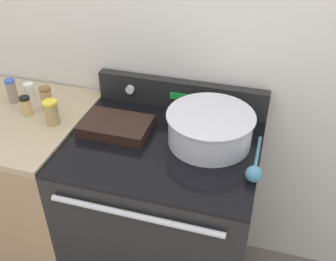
{
  "coord_description": "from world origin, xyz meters",
  "views": [
    {
      "loc": [
        0.39,
        -0.94,
        1.89
      ],
      "look_at": [
        0.02,
        0.35,
        0.97
      ],
      "focal_mm": 42.0,
      "sensor_mm": 36.0,
      "label": 1
    }
  ],
  "objects_px": {
    "spice_jar_black_cap": "(26,106)",
    "spice_jar_white_cap": "(30,91)",
    "spice_jar_blue_cap": "(12,91)",
    "spice_jar_yellow_cap": "(52,112)",
    "ladle": "(254,171)",
    "spice_jar_brown_cap": "(47,99)",
    "casserole_dish": "(116,126)",
    "mixing_bowl": "(210,126)"
  },
  "relations": [
    {
      "from": "spice_jar_black_cap",
      "to": "spice_jar_white_cap",
      "type": "xyz_separation_m",
      "value": [
        -0.07,
        0.13,
        -0.0
      ]
    },
    {
      "from": "spice_jar_blue_cap",
      "to": "spice_jar_yellow_cap",
      "type": "bearing_deg",
      "value": -22.32
    },
    {
      "from": "ladle",
      "to": "spice_jar_white_cap",
      "type": "height_order",
      "value": "spice_jar_white_cap"
    },
    {
      "from": "spice_jar_brown_cap",
      "to": "casserole_dish",
      "type": "bearing_deg",
      "value": -8.99
    },
    {
      "from": "mixing_bowl",
      "to": "casserole_dish",
      "type": "relative_size",
      "value": 1.22
    },
    {
      "from": "mixing_bowl",
      "to": "ladle",
      "type": "relative_size",
      "value": 1.2
    },
    {
      "from": "spice_jar_yellow_cap",
      "to": "spice_jar_brown_cap",
      "type": "relative_size",
      "value": 0.95
    },
    {
      "from": "spice_jar_white_cap",
      "to": "casserole_dish",
      "type": "bearing_deg",
      "value": -14.15
    },
    {
      "from": "mixing_bowl",
      "to": "spice_jar_blue_cap",
      "type": "height_order",
      "value": "mixing_bowl"
    },
    {
      "from": "ladle",
      "to": "spice_jar_yellow_cap",
      "type": "xyz_separation_m",
      "value": [
        -0.9,
        0.1,
        0.04
      ]
    },
    {
      "from": "casserole_dish",
      "to": "spice_jar_white_cap",
      "type": "relative_size",
      "value": 3.67
    },
    {
      "from": "ladle",
      "to": "spice_jar_white_cap",
      "type": "bearing_deg",
      "value": 166.8
    },
    {
      "from": "ladle",
      "to": "spice_jar_brown_cap",
      "type": "distance_m",
      "value": 1.0
    },
    {
      "from": "ladle",
      "to": "spice_jar_blue_cap",
      "type": "bearing_deg",
      "value": 169.79
    },
    {
      "from": "spice_jar_yellow_cap",
      "to": "spice_jar_black_cap",
      "type": "bearing_deg",
      "value": 167.61
    },
    {
      "from": "spice_jar_brown_cap",
      "to": "spice_jar_white_cap",
      "type": "bearing_deg",
      "value": 153.33
    },
    {
      "from": "spice_jar_blue_cap",
      "to": "spice_jar_white_cap",
      "type": "bearing_deg",
      "value": 39.76
    },
    {
      "from": "mixing_bowl",
      "to": "spice_jar_black_cap",
      "type": "bearing_deg",
      "value": -177.26
    },
    {
      "from": "spice_jar_yellow_cap",
      "to": "ladle",
      "type": "bearing_deg",
      "value": -6.21
    },
    {
      "from": "ladle",
      "to": "spice_jar_yellow_cap",
      "type": "height_order",
      "value": "spice_jar_yellow_cap"
    },
    {
      "from": "spice_jar_white_cap",
      "to": "spice_jar_blue_cap",
      "type": "bearing_deg",
      "value": -140.24
    },
    {
      "from": "ladle",
      "to": "spice_jar_blue_cap",
      "type": "distance_m",
      "value": 1.2
    },
    {
      "from": "casserole_dish",
      "to": "spice_jar_brown_cap",
      "type": "xyz_separation_m",
      "value": [
        -0.37,
        0.06,
        0.04
      ]
    },
    {
      "from": "ladle",
      "to": "spice_jar_blue_cap",
      "type": "xyz_separation_m",
      "value": [
        -1.18,
        0.21,
        0.05
      ]
    },
    {
      "from": "mixing_bowl",
      "to": "spice_jar_yellow_cap",
      "type": "height_order",
      "value": "mixing_bowl"
    },
    {
      "from": "spice_jar_brown_cap",
      "to": "spice_jar_black_cap",
      "type": "height_order",
      "value": "spice_jar_brown_cap"
    },
    {
      "from": "mixing_bowl",
      "to": "casserole_dish",
      "type": "xyz_separation_m",
      "value": [
        -0.41,
        -0.04,
        -0.05
      ]
    },
    {
      "from": "mixing_bowl",
      "to": "spice_jar_yellow_cap",
      "type": "xyz_separation_m",
      "value": [
        -0.69,
        -0.07,
        -0.01
      ]
    },
    {
      "from": "casserole_dish",
      "to": "ladle",
      "type": "bearing_deg",
      "value": -12.41
    },
    {
      "from": "spice_jar_yellow_cap",
      "to": "spice_jar_blue_cap",
      "type": "height_order",
      "value": "spice_jar_blue_cap"
    },
    {
      "from": "spice_jar_black_cap",
      "to": "spice_jar_white_cap",
      "type": "distance_m",
      "value": 0.15
    },
    {
      "from": "spice_jar_black_cap",
      "to": "spice_jar_yellow_cap",
      "type": "bearing_deg",
      "value": -12.39
    },
    {
      "from": "ladle",
      "to": "spice_jar_black_cap",
      "type": "distance_m",
      "value": 1.06
    },
    {
      "from": "mixing_bowl",
      "to": "spice_jar_yellow_cap",
      "type": "distance_m",
      "value": 0.7
    },
    {
      "from": "casserole_dish",
      "to": "spice_jar_black_cap",
      "type": "relative_size",
      "value": 3.31
    },
    {
      "from": "spice_jar_yellow_cap",
      "to": "spice_jar_brown_cap",
      "type": "xyz_separation_m",
      "value": [
        -0.08,
        0.1,
        0.0
      ]
    },
    {
      "from": "spice_jar_blue_cap",
      "to": "spice_jar_brown_cap",
      "type": "bearing_deg",
      "value": -5.53
    },
    {
      "from": "casserole_dish",
      "to": "spice_jar_black_cap",
      "type": "height_order",
      "value": "spice_jar_black_cap"
    },
    {
      "from": "mixing_bowl",
      "to": "spice_jar_brown_cap",
      "type": "distance_m",
      "value": 0.77
    },
    {
      "from": "mixing_bowl",
      "to": "spice_jar_blue_cap",
      "type": "distance_m",
      "value": 0.97
    },
    {
      "from": "mixing_bowl",
      "to": "spice_jar_black_cap",
      "type": "xyz_separation_m",
      "value": [
        -0.85,
        -0.04,
        -0.02
      ]
    },
    {
      "from": "spice_jar_brown_cap",
      "to": "spice_jar_yellow_cap",
      "type": "bearing_deg",
      "value": -49.67
    }
  ]
}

